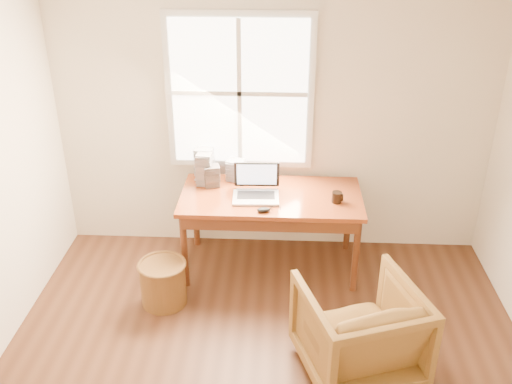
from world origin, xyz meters
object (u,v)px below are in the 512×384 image
coffee_mug (337,197)px  laptop (256,185)px  armchair (359,330)px  cd_stack_a (204,164)px  wicker_stool (163,283)px  desk (271,197)px

coffee_mug → laptop: bearing=178.1°
armchair → cd_stack_a: bearing=-70.2°
wicker_stool → laptop: laptop is taller
laptop → cd_stack_a: bearing=140.2°
cd_stack_a → wicker_stool: bearing=-106.3°
wicker_stool → laptop: (0.76, 0.51, 0.70)m
armchair → laptop: size_ratio=2.06×
wicker_stool → cd_stack_a: cd_stack_a is taller
laptop → coffee_mug: bearing=-4.2°
wicker_stool → coffee_mug: bearing=18.3°
desk → armchair: (0.66, -1.30, -0.37)m
desk → cd_stack_a: (-0.63, 0.30, 0.17)m
wicker_stool → coffee_mug: size_ratio=3.94×
wicker_stool → cd_stack_a: size_ratio=1.25×
cd_stack_a → laptop: bearing=-37.7°
laptop → cd_stack_a: 0.63m
desk → cd_stack_a: size_ratio=5.25×
wicker_stool → laptop: size_ratio=0.98×
laptop → armchair: bearing=-59.1°
desk → laptop: 0.22m
desk → armchair: 1.51m
armchair → coffee_mug: bearing=-104.5°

